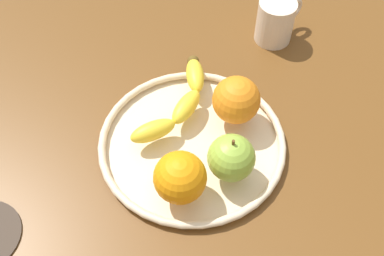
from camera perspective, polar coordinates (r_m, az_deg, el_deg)
name	(u,v)px	position (r cm, az deg, el deg)	size (l,w,h in cm)	color
ground_plane	(192,152)	(74.79, 0.00, -3.09)	(135.40, 135.40, 4.00)	brown
fruit_bowl	(192,142)	(72.37, 0.00, -1.82)	(30.04, 30.04, 1.80)	beige
banana	(179,102)	(74.40, -1.61, 3.36)	(20.07, 11.57, 3.07)	yellow
apple	(231,158)	(65.72, 4.99, -3.78)	(7.11, 7.11, 7.91)	#89AE39
orange_back_right	(180,178)	(63.46, -1.52, -6.29)	(7.66, 7.66, 7.66)	orange
orange_center	(236,100)	(71.88, 5.62, 3.54)	(7.74, 7.74, 7.74)	orange
ambient_mug	(276,21)	(88.68, 10.57, 13.20)	(10.60, 7.06, 8.38)	beige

